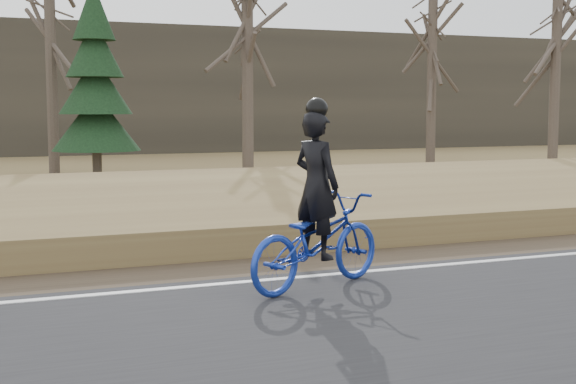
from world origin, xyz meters
name	(u,v)px	position (x,y,z in m)	size (l,w,h in m)	color
shoulder	(569,242)	(0.00, 1.20, 0.02)	(120.00, 1.60, 0.04)	#473A2B
embankment	(462,208)	(0.00, 4.20, 0.22)	(120.00, 5.00, 0.44)	olive
ballast	(370,189)	(0.00, 8.00, 0.23)	(120.00, 3.00, 0.45)	slate
railroad	(370,177)	(0.00, 8.00, 0.53)	(120.00, 2.40, 0.29)	black
treeline_backdrop	(158,90)	(0.00, 30.00, 3.00)	(120.00, 4.00, 6.00)	#383328
cyclist	(316,229)	(-5.13, -0.38, 0.76)	(2.20, 1.48, 2.21)	navy
bare_tree_left	(50,33)	(-6.15, 18.52, 4.55)	(0.36, 0.36, 9.10)	#4F443A
bare_tree_near_left	(248,68)	(-0.59, 15.06, 3.39)	(0.36, 0.36, 6.77)	#4F443A
bare_tree_center	(432,64)	(7.49, 17.27, 3.76)	(0.36, 0.36, 7.52)	#4F443A
bare_tree_right	(556,63)	(10.37, 13.86, 3.68)	(0.36, 0.36, 7.37)	#4F443A
conifer	(95,87)	(-5.23, 15.42, 2.77)	(2.60, 2.60, 5.84)	#4F443A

